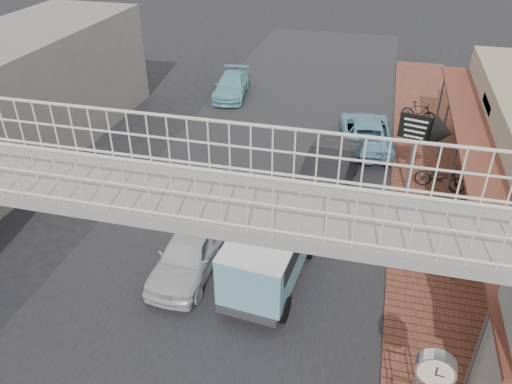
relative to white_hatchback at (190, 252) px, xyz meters
The scene contains 14 objects.
ground 1.21m from the white_hatchback, 25.56° to the left, with size 120.00×120.00×0.00m, color black.
road_strip 1.21m from the white_hatchback, 25.56° to the left, with size 10.00×60.00×0.01m, color black.
sidewalk 8.19m from the white_hatchback, 24.87° to the left, with size 3.00×40.00×0.10m, color brown.
footbridge 4.45m from the white_hatchback, 75.78° to the right, with size 16.40×2.40×6.34m.
building_far_left 12.11m from the white_hatchback, 147.50° to the left, with size 5.00×14.00×5.00m, color gray.
white_hatchback is the anchor object (origin of this frame).
dark_sedan 6.89m from the white_hatchback, 59.61° to the left, with size 1.69×4.85×1.60m, color black.
angkot_curb 11.17m from the white_hatchback, 65.49° to the left, with size 2.25×4.88×1.36m, color #6DA4BE.
angkot_far 15.02m from the white_hatchback, 101.90° to the left, with size 1.69×4.17×1.21m, color #72B8C5.
angkot_van 2.56m from the white_hatchback, ahead, with size 2.25×4.32×2.05m.
motorcycle_near 10.29m from the white_hatchback, 41.52° to the left, with size 0.67×1.93×1.01m, color black.
motorcycle_far 14.97m from the white_hatchback, 61.97° to the left, with size 0.50×1.77×1.07m, color black.
street_clock 8.20m from the white_hatchback, 33.89° to the right, with size 0.76×0.63×3.02m.
arrow_sign 9.74m from the white_hatchback, 40.52° to the left, with size 1.96×1.29×3.25m.
Camera 1 is at (4.03, -11.53, 10.26)m, focal length 35.00 mm.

